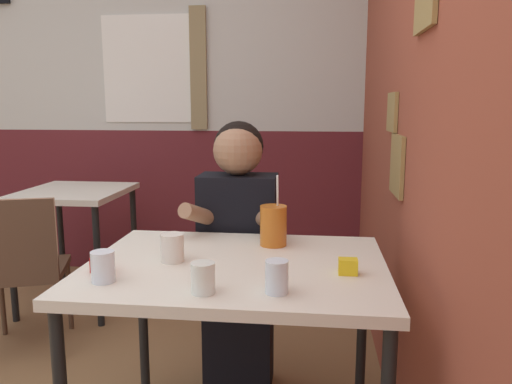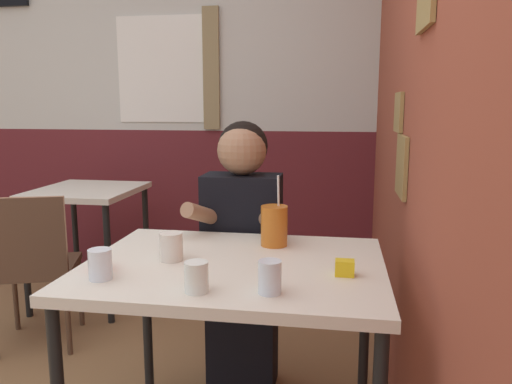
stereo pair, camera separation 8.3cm
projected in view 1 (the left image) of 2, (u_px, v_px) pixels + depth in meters
brick_wall_right at (397, 92)px, 2.33m from camera, size 0.08×4.47×2.70m
back_wall at (173, 96)px, 3.73m from camera, size 5.79×0.09×2.70m
main_table at (236, 283)px, 1.71m from camera, size 1.01×0.78×0.76m
background_table at (75, 206)px, 3.17m from camera, size 0.62×0.67×0.76m
chair_near_window at (21, 263)px, 2.55m from camera, size 0.51×0.51×0.85m
person_seated at (238, 249)px, 2.23m from camera, size 0.42×0.41×1.22m
cocktail_pitcher at (273, 225)px, 1.90m from camera, size 0.10×0.10×0.27m
glass_near_pitcher at (103, 267)px, 1.51m from camera, size 0.07×0.07×0.09m
glass_center at (203, 278)px, 1.42m from camera, size 0.07×0.07×0.09m
glass_far_side at (172, 248)px, 1.70m from camera, size 0.08×0.08×0.10m
glass_by_brick at (277, 277)px, 1.42m from camera, size 0.07×0.07×0.10m
condiment_ketchup at (101, 264)px, 1.60m from camera, size 0.06×0.04×0.05m
condiment_mustard at (348, 266)px, 1.58m from camera, size 0.06×0.04×0.05m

